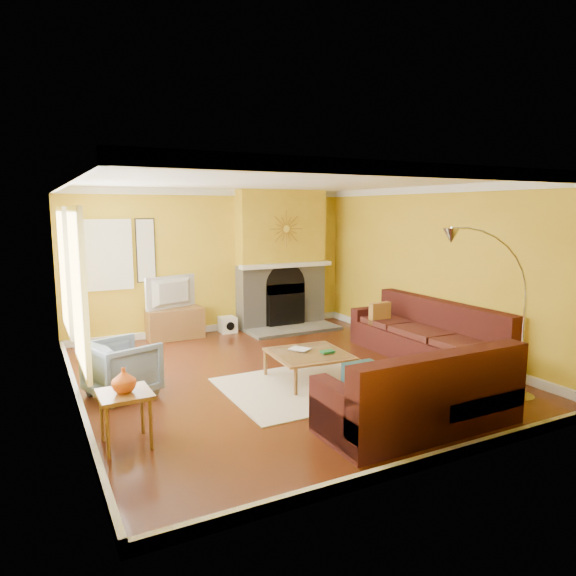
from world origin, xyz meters
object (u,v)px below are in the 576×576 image
media_console (175,323)px  arc_lamp (491,320)px  sectional_sofa (381,348)px  coffee_table (309,366)px  side_table (126,419)px  armchair (122,368)px

media_console → arc_lamp: 5.56m
arc_lamp → media_console: bearing=115.5°
media_console → arc_lamp: size_ratio=0.47×
sectional_sofa → coffee_table: 1.01m
sectional_sofa → side_table: 3.49m
sectional_sofa → coffee_table: bearing=153.3°
media_console → side_table: size_ratio=1.82×
armchair → media_console: bearing=-46.3°
sectional_sofa → media_console: 4.05m
media_console → arc_lamp: bearing=-64.5°
coffee_table → armchair: (-2.37, 0.57, 0.16)m
side_table → arc_lamp: (3.95, -0.95, 0.79)m
media_console → side_table: (-1.57, -4.02, 0.00)m
side_table → media_console: bearing=68.7°
coffee_table → media_console: bearing=107.9°
coffee_table → side_table: size_ratio=1.82×
coffee_table → arc_lamp: size_ratio=0.47×
sectional_sofa → media_console: sectional_sofa is taller
sectional_sofa → arc_lamp: arc_lamp is taller
sectional_sofa → arc_lamp: 1.59m
media_console → arc_lamp: arc_lamp is taller
armchair → side_table: size_ratio=1.41×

